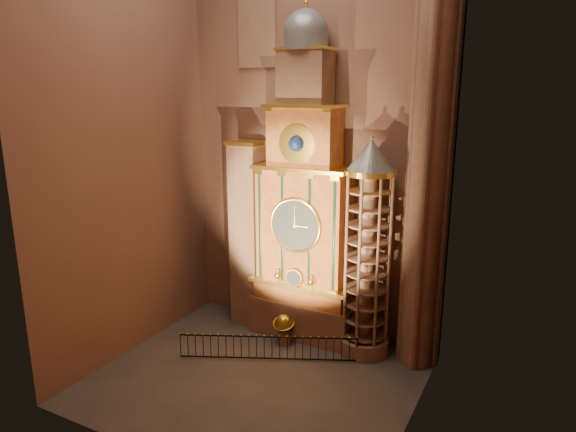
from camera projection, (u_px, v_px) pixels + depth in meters
The scene contains 11 objects.
floor at pixel (256, 379), 23.38m from camera, with size 14.00×14.00×0.00m, color #383330.
wall_back at pixel (314, 126), 25.85m from camera, with size 22.00×22.00×0.00m, color #875848.
wall_left at pixel (123, 130), 23.84m from camera, with size 22.00×22.00×0.00m, color #875848.
wall_right at pixel (426, 145), 17.54m from camera, with size 22.00×22.00×0.00m, color #875848.
astronomical_clock at pixel (304, 214), 26.01m from camera, with size 5.60×2.41×16.70m.
portrait_tower at pixel (248, 234), 27.93m from camera, with size 1.80×1.60×10.20m.
stair_turret at pixel (367, 252), 24.56m from camera, with size 2.50×2.50×10.80m.
gothic_pier at pixel (432, 133), 22.24m from camera, with size 2.04×2.04×22.00m.
stained_glass_window at pixel (257, 14), 25.87m from camera, with size 2.20×0.14×5.20m.
celestial_globe at pixel (284, 326), 26.37m from camera, with size 1.28×1.23×1.63m.
iron_railing at pixel (268, 348), 24.81m from camera, with size 7.82×3.64×1.21m.
Camera 1 is at (10.98, -17.79, 12.92)m, focal length 32.00 mm.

